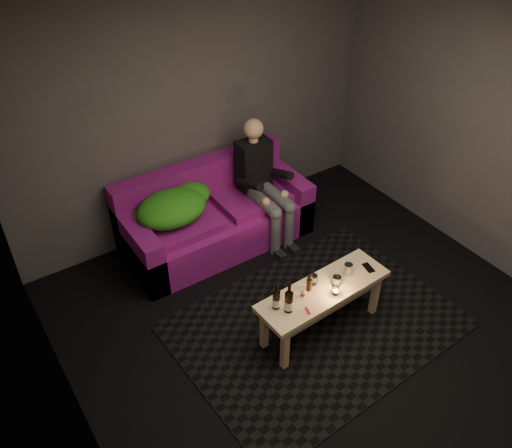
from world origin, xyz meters
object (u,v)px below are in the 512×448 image
(sofa, at_px, (214,217))
(steel_cup, at_px, (348,269))
(person, at_px, (262,180))
(beer_bottle_a, at_px, (276,299))
(beer_bottle_b, at_px, (289,301))
(coffee_table, at_px, (323,296))

(sofa, height_order, steel_cup, sofa)
(person, xyz_separation_m, steel_cup, (-0.08, -1.40, -0.11))
(sofa, xyz_separation_m, steel_cup, (0.42, -1.56, 0.25))
(beer_bottle_a, xyz_separation_m, beer_bottle_b, (0.06, -0.08, 0.01))
(coffee_table, relative_size, beer_bottle_a, 4.84)
(sofa, bearing_deg, person, -17.41)
(steel_cup, bearing_deg, beer_bottle_a, 178.64)
(person, xyz_separation_m, beer_bottle_b, (-0.75, -1.47, -0.06))
(person, distance_m, coffee_table, 1.50)
(beer_bottle_a, height_order, steel_cup, beer_bottle_a)
(steel_cup, bearing_deg, beer_bottle_b, -174.58)
(sofa, bearing_deg, beer_bottle_a, -101.70)
(person, bearing_deg, beer_bottle_a, -120.33)
(sofa, bearing_deg, steel_cup, -75.05)
(beer_bottle_a, distance_m, beer_bottle_b, 0.10)
(beer_bottle_b, bearing_deg, beer_bottle_a, 126.37)
(beer_bottle_b, bearing_deg, person, 62.90)
(sofa, relative_size, beer_bottle_a, 7.56)
(beer_bottle_b, relative_size, steel_cup, 2.73)
(beer_bottle_a, bearing_deg, sofa, 78.30)
(coffee_table, distance_m, beer_bottle_a, 0.49)
(person, bearing_deg, beer_bottle_b, -117.10)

